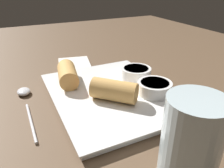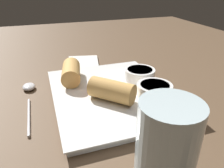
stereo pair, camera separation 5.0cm
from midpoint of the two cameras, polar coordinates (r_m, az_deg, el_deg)
table_surface at (r=45.66cm, az=5.31°, el=-6.03°), size 180.00×140.00×2.00cm
serving_plate at (r=46.59cm, az=3.08°, el=-2.72°), size 30.17×24.36×1.50cm
roll_front_left at (r=42.19cm, az=2.83°, el=-1.67°), size 9.21×9.11×4.13cm
roll_front_right at (r=50.91cm, az=-7.90°, el=3.19°), size 9.79×5.65×4.13cm
dipping_bowl_near at (r=51.76cm, az=10.00°, el=2.59°), size 7.12×7.12×2.51cm
dipping_bowl_far at (r=45.13cm, az=14.18°, el=-1.54°), size 7.12×7.12×2.51cm
spoon at (r=50.51cm, az=-18.31°, el=-1.95°), size 19.68×2.80×1.25cm
napkin at (r=65.54cm, az=-5.40°, el=5.61°), size 12.03×10.81×0.60cm
drinking_glass at (r=25.50cm, az=19.53°, el=-17.36°), size 6.44×6.44×12.70cm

